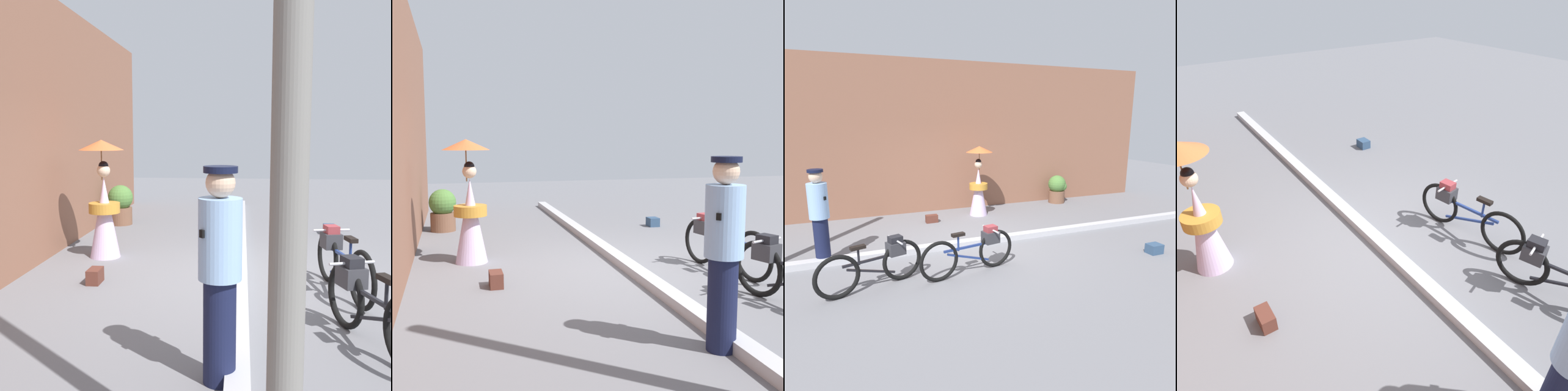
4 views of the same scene
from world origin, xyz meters
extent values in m
plane|color=slate|center=(0.00, 0.00, 0.00)|extent=(30.00, 30.00, 0.00)
cube|color=brown|center=(0.00, 3.21, 2.06)|extent=(14.00, 0.40, 4.12)
cube|color=#B2B2B7|center=(0.00, 0.00, 0.06)|extent=(14.00, 0.20, 0.12)
torus|color=black|center=(-1.56, -1.07, 0.34)|extent=(0.66, 0.26, 0.67)
torus|color=black|center=(-2.54, -1.37, 0.34)|extent=(0.66, 0.26, 0.67)
cube|color=black|center=(-2.05, -1.22, 0.47)|extent=(0.83, 0.29, 0.04)
cube|color=black|center=(-2.05, -1.22, 0.29)|extent=(0.73, 0.25, 0.27)
cylinder|color=black|center=(-2.23, -1.28, 0.58)|extent=(0.03, 0.03, 0.27)
cube|color=black|center=(-2.23, -1.28, 0.71)|extent=(0.24, 0.15, 0.05)
cylinder|color=silver|center=(-1.66, -1.10, 0.70)|extent=(0.17, 0.47, 0.03)
cube|color=#333338|center=(-1.66, -1.10, 0.56)|extent=(0.31, 0.29, 0.20)
cube|color=black|center=(-1.66, -1.10, 0.69)|extent=(0.24, 0.21, 0.14)
torus|color=black|center=(0.06, -1.17, 0.34)|extent=(0.68, 0.18, 0.68)
torus|color=black|center=(-1.02, -1.36, 0.34)|extent=(0.68, 0.18, 0.68)
cube|color=navy|center=(-0.48, -1.26, 0.48)|extent=(0.91, 0.20, 0.04)
cube|color=navy|center=(-0.48, -1.26, 0.29)|extent=(0.79, 0.18, 0.29)
cylinder|color=navy|center=(-0.68, -1.30, 0.59)|extent=(0.03, 0.03, 0.28)
cube|color=black|center=(-0.68, -1.30, 0.73)|extent=(0.23, 0.13, 0.05)
cylinder|color=silver|center=(-0.05, -1.19, 0.71)|extent=(0.12, 0.48, 0.03)
cube|color=#333338|center=(-0.05, -1.19, 0.57)|extent=(0.30, 0.26, 0.20)
cube|color=maroon|center=(-0.05, -1.19, 0.70)|extent=(0.23, 0.19, 0.14)
cylinder|color=#141938|center=(-2.80, 0.15, 0.42)|extent=(0.26, 0.26, 0.84)
cylinder|color=#8CB2E0|center=(-2.80, 0.15, 1.16)|extent=(0.34, 0.34, 0.63)
sphere|color=#D8B293|center=(-2.80, 0.15, 1.59)|extent=(0.23, 0.23, 0.23)
cylinder|color=black|center=(-2.80, 0.15, 1.70)|extent=(0.26, 0.26, 0.05)
cube|color=black|center=(-2.80, 0.15, 1.22)|extent=(0.29, 0.30, 0.06)
cone|color=silver|center=(1.02, 2.15, 0.64)|extent=(0.48, 0.48, 1.28)
cylinder|color=#C1842D|center=(1.02, 2.15, 0.80)|extent=(0.49, 0.49, 0.16)
sphere|color=beige|center=(1.02, 2.15, 1.39)|extent=(0.21, 0.21, 0.21)
sphere|color=black|center=(1.02, 2.15, 1.46)|extent=(0.15, 0.15, 0.15)
cylinder|color=olive|center=(1.07, 2.19, 1.51)|extent=(0.02, 0.02, 0.55)
cone|color=orange|center=(1.07, 2.19, 1.78)|extent=(0.70, 0.70, 0.16)
cylinder|color=brown|center=(3.83, 2.60, 0.19)|extent=(0.49, 0.49, 0.37)
sphere|color=#4C7A38|center=(3.83, 2.60, 0.59)|extent=(0.54, 0.54, 0.54)
sphere|color=#4C7A38|center=(3.96, 2.52, 0.52)|extent=(0.30, 0.30, 0.30)
cube|color=navy|center=(3.20, -1.74, 0.09)|extent=(0.28, 0.22, 0.19)
cube|color=#243951|center=(3.20, -1.80, 0.14)|extent=(0.23, 0.08, 0.07)
cube|color=#592D23|center=(-0.35, 1.90, 0.10)|extent=(0.30, 0.16, 0.19)
cube|color=#47241C|center=(-0.35, 1.85, 0.15)|extent=(0.25, 0.06, 0.07)
camera|label=1|loc=(-6.49, -0.02, 1.97)|focal=45.18mm
camera|label=2|loc=(-6.55, 2.41, 1.87)|focal=45.53mm
camera|label=3|loc=(-2.34, -6.48, 2.58)|focal=32.12mm
camera|label=4|loc=(-3.29, 2.41, 3.47)|focal=32.67mm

